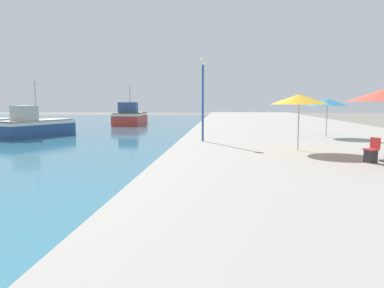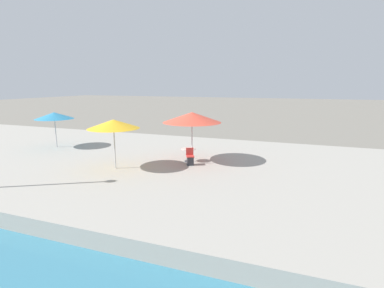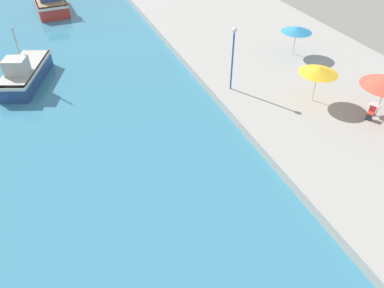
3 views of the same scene
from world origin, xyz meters
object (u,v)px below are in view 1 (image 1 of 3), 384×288
at_px(cafe_chair_left, 371,154).
at_px(cafe_umbrella_striped, 327,102).
at_px(fishing_boat_near, 35,126).
at_px(fishing_boat_far, 130,117).
at_px(cafe_umbrella_white, 299,99).
at_px(lamppost, 203,85).

bearing_deg(cafe_chair_left, cafe_umbrella_striped, -34.87).
distance_m(fishing_boat_near, fishing_boat_far, 16.94).
relative_size(fishing_boat_near, cafe_umbrella_white, 2.61).
bearing_deg(fishing_boat_near, lamppost, -7.98).
height_order(fishing_boat_near, cafe_umbrella_white, fishing_boat_near).
distance_m(cafe_umbrella_white, cafe_umbrella_striped, 7.54).
relative_size(fishing_boat_near, lamppost, 1.49).
xyz_separation_m(fishing_boat_near, cafe_umbrella_striped, (21.41, -4.45, 1.90)).
bearing_deg(cafe_chair_left, lamppost, 14.46).
height_order(fishing_boat_far, cafe_umbrella_white, fishing_boat_far).
bearing_deg(cafe_umbrella_striped, cafe_chair_left, -96.21).
bearing_deg(lamppost, fishing_boat_far, 112.95).
height_order(fishing_boat_near, cafe_chair_left, fishing_boat_near).
bearing_deg(fishing_boat_far, cafe_umbrella_white, -64.31).
bearing_deg(fishing_boat_near, cafe_umbrella_striped, 9.59).
relative_size(fishing_boat_near, cafe_umbrella_striped, 2.67).
xyz_separation_m(fishing_boat_near, cafe_umbrella_white, (18.33, -11.33, 2.04)).
relative_size(fishing_boat_far, cafe_chair_left, 7.86).
height_order(cafe_umbrella_white, lamppost, lamppost).
bearing_deg(lamppost, cafe_umbrella_white, -38.34).
relative_size(fishing_boat_near, fishing_boat_far, 0.95).
xyz_separation_m(fishing_boat_near, fishing_boat_far, (3.49, 16.58, 0.08)).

